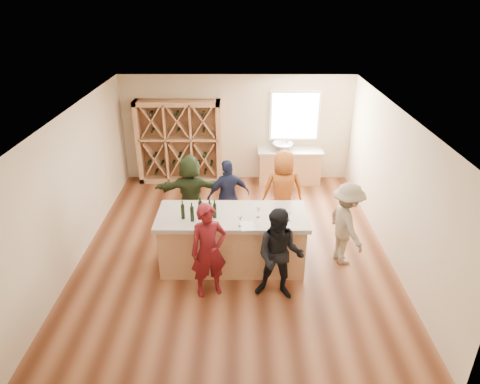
{
  "coord_description": "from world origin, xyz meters",
  "views": [
    {
      "loc": [
        0.13,
        -7.33,
        4.81
      ],
      "look_at": [
        0.1,
        0.2,
        1.15
      ],
      "focal_mm": 32.0,
      "sensor_mm": 36.0,
      "label": 1
    }
  ],
  "objects_px": {
    "wine_rack": "(179,142)",
    "wine_bottle_a": "(183,212)",
    "wine_bottle_b": "(192,214)",
    "wine_bottle_d": "(210,212)",
    "sink": "(283,146)",
    "person_far_mid": "(228,196)",
    "tasting_counter_base": "(232,242)",
    "person_near_right": "(280,255)",
    "wine_bottle_c": "(201,210)",
    "person_server": "(346,224)",
    "person_far_left": "(191,191)",
    "person_far_right": "(283,191)",
    "person_near_left": "(209,251)",
    "wine_bottle_e": "(215,211)"
  },
  "relations": [
    {
      "from": "sink",
      "to": "person_far_mid",
      "type": "height_order",
      "value": "person_far_mid"
    },
    {
      "from": "person_near_right",
      "to": "person_far_right",
      "type": "relative_size",
      "value": 0.93
    },
    {
      "from": "wine_bottle_e",
      "to": "person_far_left",
      "type": "relative_size",
      "value": 0.16
    },
    {
      "from": "wine_bottle_b",
      "to": "person_near_left",
      "type": "xyz_separation_m",
      "value": [
        0.32,
        -0.59,
        -0.37
      ]
    },
    {
      "from": "sink",
      "to": "wine_bottle_a",
      "type": "xyz_separation_m",
      "value": [
        -2.1,
        -3.94,
        0.2
      ]
    },
    {
      "from": "wine_bottle_e",
      "to": "person_near_right",
      "type": "xyz_separation_m",
      "value": [
        1.1,
        -0.8,
        -0.39
      ]
    },
    {
      "from": "wine_bottle_b",
      "to": "wine_bottle_d",
      "type": "relative_size",
      "value": 0.9
    },
    {
      "from": "wine_bottle_c",
      "to": "person_far_right",
      "type": "height_order",
      "value": "person_far_right"
    },
    {
      "from": "wine_bottle_e",
      "to": "person_far_left",
      "type": "distance_m",
      "value": 1.74
    },
    {
      "from": "person_far_left",
      "to": "wine_bottle_c",
      "type": "bearing_deg",
      "value": 97.67
    },
    {
      "from": "wine_bottle_b",
      "to": "wine_bottle_d",
      "type": "distance_m",
      "value": 0.31
    },
    {
      "from": "person_server",
      "to": "person_far_right",
      "type": "bearing_deg",
      "value": 24.34
    },
    {
      "from": "person_server",
      "to": "person_far_right",
      "type": "xyz_separation_m",
      "value": [
        -1.07,
        1.26,
        0.08
      ]
    },
    {
      "from": "tasting_counter_base",
      "to": "person_near_right",
      "type": "xyz_separation_m",
      "value": [
        0.8,
        -0.92,
        0.32
      ]
    },
    {
      "from": "tasting_counter_base",
      "to": "wine_bottle_e",
      "type": "height_order",
      "value": "wine_bottle_e"
    },
    {
      "from": "wine_rack",
      "to": "person_far_mid",
      "type": "height_order",
      "value": "wine_rack"
    },
    {
      "from": "person_near_left",
      "to": "tasting_counter_base",
      "type": "bearing_deg",
      "value": 46.66
    },
    {
      "from": "sink",
      "to": "wine_bottle_d",
      "type": "bearing_deg",
      "value": -112.35
    },
    {
      "from": "wine_rack",
      "to": "wine_bottle_c",
      "type": "relative_size",
      "value": 6.94
    },
    {
      "from": "person_near_left",
      "to": "person_far_right",
      "type": "xyz_separation_m",
      "value": [
        1.42,
        2.21,
        0.04
      ]
    },
    {
      "from": "person_far_left",
      "to": "person_far_mid",
      "type": "bearing_deg",
      "value": 163.35
    },
    {
      "from": "wine_bottle_a",
      "to": "wine_bottle_d",
      "type": "bearing_deg",
      "value": -2.78
    },
    {
      "from": "sink",
      "to": "tasting_counter_base",
      "type": "height_order",
      "value": "sink"
    },
    {
      "from": "person_near_right",
      "to": "sink",
      "type": "bearing_deg",
      "value": 96.13
    },
    {
      "from": "person_server",
      "to": "person_far_mid",
      "type": "height_order",
      "value": "person_server"
    },
    {
      "from": "wine_bottle_c",
      "to": "sink",
      "type": "bearing_deg",
      "value": 65.29
    },
    {
      "from": "wine_rack",
      "to": "person_server",
      "type": "xyz_separation_m",
      "value": [
        3.58,
        -3.73,
        -0.29
      ]
    },
    {
      "from": "person_far_right",
      "to": "person_near_right",
      "type": "bearing_deg",
      "value": 82.01
    },
    {
      "from": "wine_rack",
      "to": "wine_bottle_b",
      "type": "xyz_separation_m",
      "value": [
        0.77,
        -4.09,
        0.12
      ]
    },
    {
      "from": "wine_rack",
      "to": "person_server",
      "type": "bearing_deg",
      "value": -46.17
    },
    {
      "from": "person_near_left",
      "to": "wine_bottle_d",
      "type": "bearing_deg",
      "value": 72.24
    },
    {
      "from": "wine_rack",
      "to": "person_far_right",
      "type": "height_order",
      "value": "wine_rack"
    },
    {
      "from": "person_near_left",
      "to": "person_far_mid",
      "type": "relative_size",
      "value": 1.06
    },
    {
      "from": "tasting_counter_base",
      "to": "person_near_left",
      "type": "bearing_deg",
      "value": -114.09
    },
    {
      "from": "wine_bottle_d",
      "to": "person_server",
      "type": "relative_size",
      "value": 0.19
    },
    {
      "from": "wine_bottle_a",
      "to": "person_far_mid",
      "type": "bearing_deg",
      "value": 62.72
    },
    {
      "from": "wine_rack",
      "to": "person_server",
      "type": "relative_size",
      "value": 1.35
    },
    {
      "from": "tasting_counter_base",
      "to": "person_far_mid",
      "type": "bearing_deg",
      "value": 94.8
    },
    {
      "from": "wine_bottle_a",
      "to": "person_far_left",
      "type": "distance_m",
      "value": 1.67
    },
    {
      "from": "wine_rack",
      "to": "wine_bottle_a",
      "type": "xyz_separation_m",
      "value": [
        0.6,
        -4.01,
        0.12
      ]
    },
    {
      "from": "wine_bottle_c",
      "to": "tasting_counter_base",
      "type": "bearing_deg",
      "value": 11.93
    },
    {
      "from": "wine_rack",
      "to": "person_server",
      "type": "height_order",
      "value": "wine_rack"
    },
    {
      "from": "sink",
      "to": "wine_bottle_c",
      "type": "bearing_deg",
      "value": -114.71
    },
    {
      "from": "person_far_left",
      "to": "person_near_left",
      "type": "bearing_deg",
      "value": 98.06
    },
    {
      "from": "person_far_left",
      "to": "tasting_counter_base",
      "type": "bearing_deg",
      "value": 116.78
    },
    {
      "from": "wine_rack",
      "to": "tasting_counter_base",
      "type": "distance_m",
      "value": 4.16
    },
    {
      "from": "tasting_counter_base",
      "to": "wine_bottle_e",
      "type": "xyz_separation_m",
      "value": [
        -0.3,
        -0.12,
        0.72
      ]
    },
    {
      "from": "person_far_mid",
      "to": "person_far_left",
      "type": "bearing_deg",
      "value": -31.98
    },
    {
      "from": "wine_bottle_a",
      "to": "person_far_mid",
      "type": "xyz_separation_m",
      "value": [
        0.75,
        1.46,
        -0.41
      ]
    },
    {
      "from": "sink",
      "to": "wine_bottle_e",
      "type": "distance_m",
      "value": 4.19
    }
  ]
}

